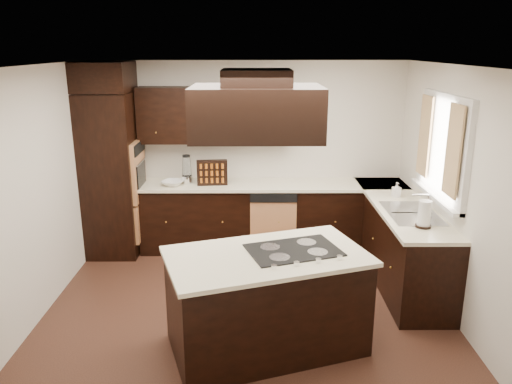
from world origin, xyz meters
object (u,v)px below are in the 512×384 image
island (266,303)px  range_hood (257,112)px  oven_column (112,175)px  spice_rack (212,173)px

island → range_hood: 1.72m
island → oven_column: bearing=112.5°
spice_rack → range_hood: bearing=-81.4°
oven_column → range_hood: size_ratio=2.02×
oven_column → island: (1.96, -2.26, -0.62)m
oven_column → island: bearing=-49.1°
oven_column → island: 3.06m
island → spice_rack: size_ratio=4.24×
island → spice_rack: spice_rack is taller
oven_column → island: size_ratio=1.26×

